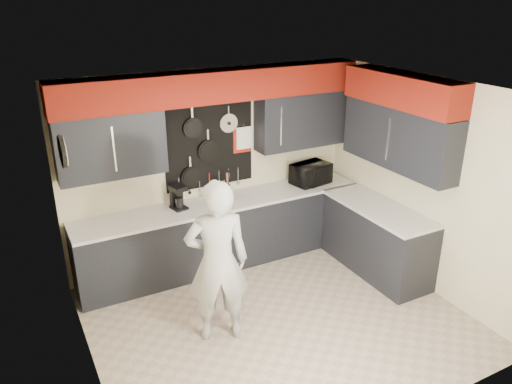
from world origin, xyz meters
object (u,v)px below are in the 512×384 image
microwave (311,174)px  utensil_crock (228,194)px  coffee_maker (178,196)px  knife_block (222,193)px  person (217,262)px

microwave → utensil_crock: microwave is taller
microwave → coffee_maker: 1.96m
microwave → knife_block: bearing=169.5°
knife_block → person: size_ratio=0.12×
knife_block → person: (-0.69, -1.40, -0.13)m
utensil_crock → coffee_maker: size_ratio=0.56×
coffee_maker → person: bearing=-106.6°
microwave → coffee_maker: bearing=168.1°
utensil_crock → microwave: bearing=0.6°
knife_block → coffee_maker: (-0.58, 0.05, 0.05)m
utensil_crock → coffee_maker: coffee_maker is taller
microwave → coffee_maker: coffee_maker is taller
microwave → knife_block: 1.38m
utensil_crock → knife_block: bearing=163.9°
utensil_crock → coffee_maker: bearing=173.3°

